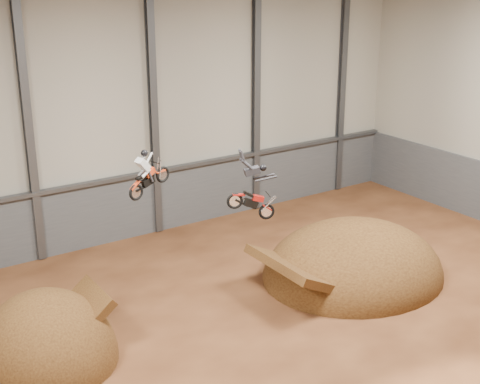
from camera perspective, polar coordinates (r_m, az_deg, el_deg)
name	(u,v)px	position (r m, az deg, el deg)	size (l,w,h in m)	color
floor	(264,379)	(25.24, 2.03, -15.66)	(40.00, 40.00, 0.00)	#462412
back_wall	(92,116)	(34.83, -12.49, 6.36)	(40.00, 0.10, 14.00)	#ABA798
lower_band_back	(100,213)	(36.21, -11.85, -1.80)	(39.80, 0.18, 3.50)	#4F5156
steel_rail	(99,182)	(35.49, -11.95, 0.85)	(39.80, 0.35, 0.20)	#47494F
steel_column_2	(28,125)	(33.61, -17.65, 5.46)	(0.40, 0.36, 13.90)	#47494F
steel_column_3	(153,109)	(35.96, -7.41, 7.04)	(0.40, 0.36, 13.90)	#47494F
steel_column_4	(256,96)	(39.31, 1.37, 8.21)	(0.40, 0.36, 13.90)	#47494F
steel_column_5	(342,85)	(43.44, 8.68, 9.03)	(0.40, 0.36, 13.90)	#47494F
takeoff_ramp	(49,357)	(27.43, -16.01, -13.37)	(5.21, 6.01, 5.21)	#39210E
landing_ramp	(353,276)	(33.02, 9.60, -7.06)	(9.11, 8.06, 5.26)	#39210E
fmx_rider_a	(151,167)	(25.52, -7.63, 2.09)	(2.02, 0.77, 1.83)	red
fmx_rider_b	(248,186)	(25.55, 0.67, 0.54)	(2.66, 0.76, 2.28)	#B41611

